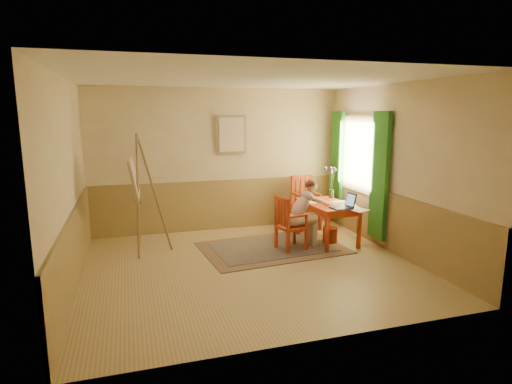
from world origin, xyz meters
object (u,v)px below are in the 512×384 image
object	(u,v)px
table	(328,208)
figure	(304,211)
chair_back	(305,202)
easel	(137,183)
laptop	(344,205)
chair_left	(289,224)

from	to	relation	value
table	figure	distance (m)	0.58
chair_back	easel	bearing A→B (deg)	-169.52
laptop	chair_back	bearing A→B (deg)	94.37
easel	chair_back	bearing A→B (deg)	10.48
laptop	easel	bearing A→B (deg)	166.57
table	chair_left	bearing A→B (deg)	-164.45
chair_left	chair_back	world-z (taller)	chair_back
table	chair_back	bearing A→B (deg)	90.89
chair_left	chair_back	xyz separation A→B (m)	(0.82, 1.21, 0.07)
chair_left	laptop	distance (m)	1.00
chair_back	easel	distance (m)	3.39
chair_left	easel	size ratio (longest dim) A/B	0.46
table	chair_back	size ratio (longest dim) A/B	1.16
table	laptop	xyz separation A→B (m)	(0.09, -0.44, 0.14)
chair_back	figure	bearing A→B (deg)	-114.53
chair_back	laptop	xyz separation A→B (m)	(0.11, -1.41, 0.24)
table	figure	bearing A→B (deg)	-161.22
chair_back	easel	world-z (taller)	easel
table	laptop	distance (m)	0.47
laptop	easel	xyz separation A→B (m)	(-3.38, 0.81, 0.42)
chair_left	figure	distance (m)	0.35
table	chair_back	world-z (taller)	chair_back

